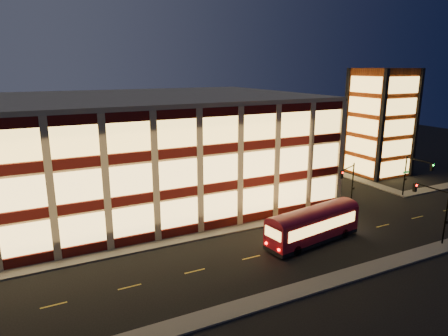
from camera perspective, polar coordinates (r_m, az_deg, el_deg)
ground at (r=43.53m, az=-4.82°, el=-10.51°), size 200.00×200.00×0.00m
sidewalk_office_south at (r=43.46m, az=-9.06°, el=-10.58°), size 54.00×2.00×0.15m
sidewalk_office_east at (r=68.03m, az=7.86°, el=-1.33°), size 2.00×30.00×0.15m
sidewalk_tower_south at (r=68.75m, az=27.47°, el=-2.68°), size 14.00×2.00×0.15m
sidewalk_tower_west at (r=74.66m, az=14.85°, el=-0.27°), size 2.00×30.00×0.15m
sidewalk_near at (r=33.24m, az=4.10°, el=-18.83°), size 100.00×2.00×0.15m
office_building at (r=56.02m, az=-14.28°, el=2.54°), size 50.45×30.45×14.50m
stair_tower at (r=73.66m, az=21.39°, el=6.10°), size 8.60×8.60×18.00m
traffic_signal_far at (r=54.01m, az=17.39°, el=-1.53°), size 3.79×1.87×6.00m
traffic_signal_right at (r=61.73m, az=25.53°, el=-0.36°), size 1.20×4.37×6.00m
traffic_signal_near at (r=48.01m, az=27.84°, el=-4.49°), size 0.32×4.45×6.00m
trolley_bus at (r=43.66m, az=12.63°, el=-7.68°), size 11.72×4.54×3.87m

